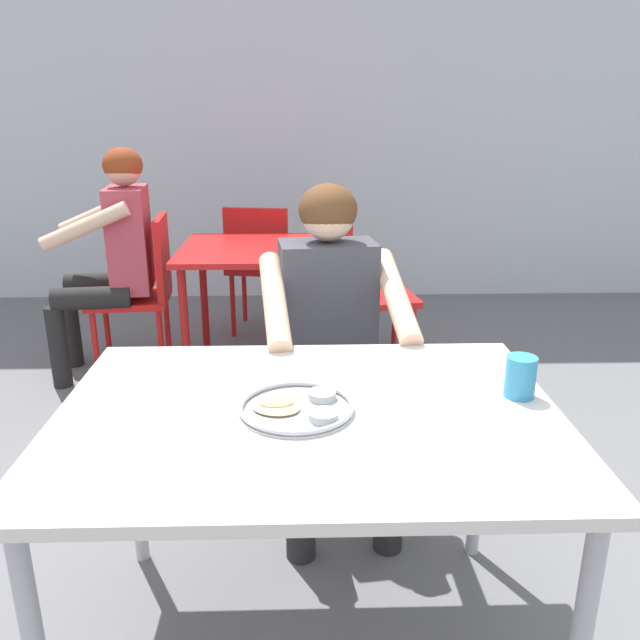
# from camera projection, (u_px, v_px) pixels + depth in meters

# --- Properties ---
(back_wall) EXTENTS (12.00, 0.12, 3.40)m
(back_wall) POSITION_uv_depth(u_px,v_px,m) (295.00, 70.00, 4.67)
(back_wall) COLOR silver
(back_wall) RESTS_ON ground
(table_foreground) EXTENTS (1.24, 0.90, 0.74)m
(table_foreground) POSITION_uv_depth(u_px,v_px,m) (308.00, 434.00, 1.59)
(table_foreground) COLOR silver
(table_foreground) RESTS_ON ground
(thali_tray) EXTENTS (0.28, 0.28, 0.03)m
(thali_tray) POSITION_uv_depth(u_px,v_px,m) (298.00, 407.00, 1.56)
(thali_tray) COLOR #B7BABF
(thali_tray) RESTS_ON table_foreground
(drinking_cup) EXTENTS (0.08, 0.08, 0.11)m
(drinking_cup) POSITION_uv_depth(u_px,v_px,m) (521.00, 375.00, 1.63)
(drinking_cup) COLOR #338CBF
(drinking_cup) RESTS_ON table_foreground
(chair_foreground) EXTENTS (0.48, 0.48, 0.82)m
(chair_foreground) POSITION_uv_depth(u_px,v_px,m) (324.00, 364.00, 2.54)
(chair_foreground) COLOR #3F3F44
(chair_foreground) RESTS_ON ground
(diner_foreground) EXTENTS (0.53, 0.58, 1.20)m
(diner_foreground) POSITION_uv_depth(u_px,v_px,m) (331.00, 326.00, 2.26)
(diner_foreground) COLOR #242424
(diner_foreground) RESTS_ON ground
(table_background_red) EXTENTS (0.87, 0.79, 0.72)m
(table_background_red) POSITION_uv_depth(u_px,v_px,m) (261.00, 263.00, 3.50)
(table_background_red) COLOR red
(table_background_red) RESTS_ON ground
(chair_red_left) EXTENTS (0.46, 0.42, 0.88)m
(chair_red_left) POSITION_uv_depth(u_px,v_px,m) (144.00, 286.00, 3.55)
(chair_red_left) COLOR red
(chair_red_left) RESTS_ON ground
(chair_red_right) EXTENTS (0.50, 0.48, 0.87)m
(chair_red_right) POSITION_uv_depth(u_px,v_px,m) (360.00, 285.00, 3.60)
(chair_red_right) COLOR red
(chair_red_right) RESTS_ON ground
(chair_red_far) EXTENTS (0.48, 0.46, 0.85)m
(chair_red_far) POSITION_uv_depth(u_px,v_px,m) (260.00, 260.00, 4.14)
(chair_red_far) COLOR red
(chair_red_far) RESTS_ON ground
(patron_background) EXTENTS (0.58, 0.53, 1.25)m
(patron_background) POSITION_uv_depth(u_px,v_px,m) (113.00, 245.00, 3.44)
(patron_background) COLOR black
(patron_background) RESTS_ON ground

